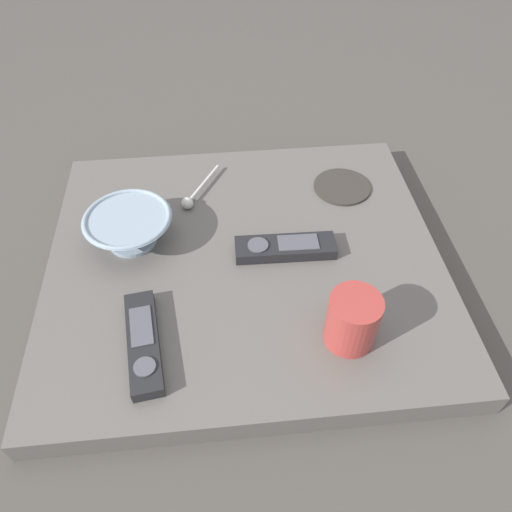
% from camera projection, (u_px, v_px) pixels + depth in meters
% --- Properties ---
extents(ground_plane, '(6.00, 6.00, 0.00)m').
position_uv_depth(ground_plane, '(245.00, 272.00, 0.85)').
color(ground_plane, '#47423D').
extents(table, '(0.65, 0.58, 0.04)m').
position_uv_depth(table, '(245.00, 264.00, 0.83)').
color(table, '#5B5651').
rests_on(table, ground).
extents(cereal_bowl, '(0.15, 0.15, 0.06)m').
position_uv_depth(cereal_bowl, '(129.00, 227.00, 0.81)').
color(cereal_bowl, '#8C9EAD').
rests_on(cereal_bowl, table).
extents(coffee_mug, '(0.07, 0.07, 0.09)m').
position_uv_depth(coffee_mug, '(352.00, 320.00, 0.67)').
color(coffee_mug, '#A53833').
rests_on(coffee_mug, table).
extents(teaspoon, '(0.07, 0.12, 0.02)m').
position_uv_depth(teaspoon, '(192.00, 197.00, 0.90)').
color(teaspoon, silver).
rests_on(teaspoon, table).
extents(tv_remote_near, '(0.06, 0.17, 0.02)m').
position_uv_depth(tv_remote_near, '(143.00, 342.00, 0.69)').
color(tv_remote_near, black).
rests_on(tv_remote_near, table).
extents(tv_remote_far, '(0.17, 0.05, 0.02)m').
position_uv_depth(tv_remote_far, '(285.00, 249.00, 0.81)').
color(tv_remote_far, black).
rests_on(tv_remote_far, table).
extents(drink_coaster, '(0.11, 0.11, 0.01)m').
position_uv_depth(drink_coaster, '(342.00, 187.00, 0.93)').
color(drink_coaster, '#332D28').
rests_on(drink_coaster, table).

